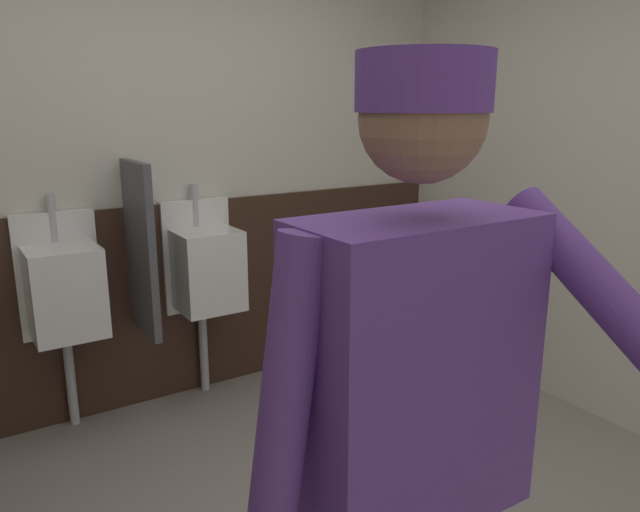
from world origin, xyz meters
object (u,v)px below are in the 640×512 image
object	(u,v)px
person	(413,422)
trash_bin	(440,323)
urinal_left	(64,290)
urinal_middle	(205,268)

from	to	relation	value
person	trash_bin	distance (m)	2.72
urinal_left	urinal_middle	xyz separation A→B (m)	(0.75, 0.00, 0.00)
person	trash_bin	bearing A→B (deg)	44.34
urinal_middle	trash_bin	world-z (taller)	urinal_middle
urinal_middle	urinal_left	bearing A→B (deg)	180.00
urinal_middle	person	size ratio (longest dim) A/B	0.70
urinal_middle	trash_bin	xyz separation A→B (m)	(1.38, -0.47, -0.46)
urinal_middle	person	world-z (taller)	person
urinal_left	trash_bin	size ratio (longest dim) A/B	1.96
urinal_left	trash_bin	world-z (taller)	urinal_left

